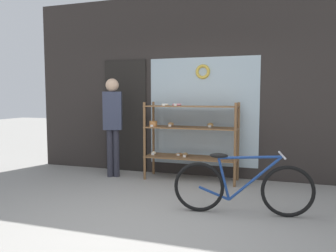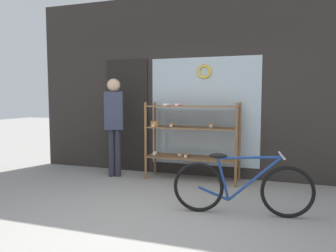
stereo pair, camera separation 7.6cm
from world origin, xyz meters
name	(u,v)px [view 1 (the left image)]	position (x,y,z in m)	size (l,w,h in m)	color
ground_plane	(140,223)	(0.00, 0.00, 0.00)	(30.00, 30.00, 0.00)	gray
storefront_facade	(191,87)	(-0.03, 2.44, 1.58)	(6.22, 0.13, 3.23)	#2D2826
display_case	(189,132)	(0.04, 2.06, 0.82)	(1.57, 0.48, 1.32)	brown
bicycle	(242,187)	(1.05, 0.65, 0.34)	(1.65, 0.46, 0.75)	black
pedestrian	(113,119)	(-1.29, 1.87, 1.03)	(0.36, 0.28, 1.73)	#282833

